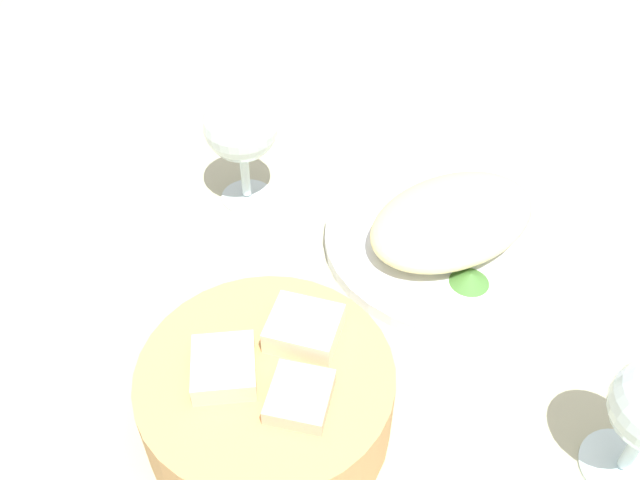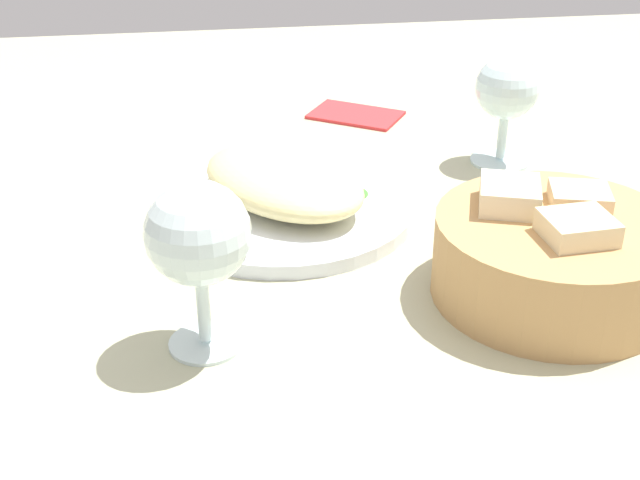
{
  "view_description": "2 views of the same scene",
  "coord_description": "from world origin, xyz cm",
  "px_view_note": "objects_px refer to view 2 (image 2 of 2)",
  "views": [
    {
      "loc": [
        14.86,
        42.71,
        49.57
      ],
      "look_at": [
        13.56,
        -2.94,
        5.9
      ],
      "focal_mm": 38.26,
      "sensor_mm": 36.0,
      "label": 1
    },
    {
      "loc": [
        77.31,
        -15.58,
        39.11
      ],
      "look_at": [
        14.11,
        -6.44,
        4.48
      ],
      "focal_mm": 49.22,
      "sensor_mm": 36.0,
      "label": 2
    }
  ],
  "objects_px": {
    "plate": "(284,208)",
    "wine_glass_near": "(198,239)",
    "folded_napkin": "(356,113)",
    "bread_basket": "(553,254)",
    "wine_glass_far": "(507,94)"
  },
  "relations": [
    {
      "from": "bread_basket",
      "to": "wine_glass_near",
      "type": "xyz_separation_m",
      "value": [
        0.03,
        -0.29,
        0.05
      ]
    },
    {
      "from": "wine_glass_near",
      "to": "wine_glass_far",
      "type": "xyz_separation_m",
      "value": [
        -0.31,
        0.34,
        -0.01
      ]
    },
    {
      "from": "plate",
      "to": "wine_glass_far",
      "type": "distance_m",
      "value": 0.28
    },
    {
      "from": "plate",
      "to": "wine_glass_near",
      "type": "distance_m",
      "value": 0.24
    },
    {
      "from": "plate",
      "to": "bread_basket",
      "type": "bearing_deg",
      "value": 48.76
    },
    {
      "from": "plate",
      "to": "folded_napkin",
      "type": "bearing_deg",
      "value": 155.5
    },
    {
      "from": "wine_glass_near",
      "to": "wine_glass_far",
      "type": "bearing_deg",
      "value": 132.45
    },
    {
      "from": "plate",
      "to": "folded_napkin",
      "type": "distance_m",
      "value": 0.29
    },
    {
      "from": "plate",
      "to": "folded_napkin",
      "type": "relative_size",
      "value": 2.35
    },
    {
      "from": "wine_glass_far",
      "to": "folded_napkin",
      "type": "relative_size",
      "value": 1.1
    },
    {
      "from": "wine_glass_far",
      "to": "folded_napkin",
      "type": "xyz_separation_m",
      "value": [
        -0.17,
        -0.13,
        -0.08
      ]
    },
    {
      "from": "wine_glass_near",
      "to": "folded_napkin",
      "type": "relative_size",
      "value": 1.24
    },
    {
      "from": "plate",
      "to": "wine_glass_near",
      "type": "bearing_deg",
      "value": -21.43
    },
    {
      "from": "wine_glass_far",
      "to": "folded_napkin",
      "type": "bearing_deg",
      "value": -141.01
    },
    {
      "from": "wine_glass_far",
      "to": "wine_glass_near",
      "type": "bearing_deg",
      "value": -47.55
    }
  ]
}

